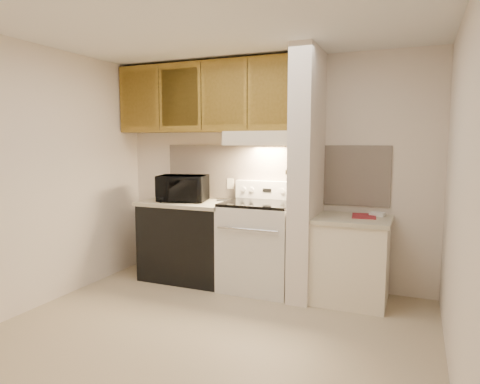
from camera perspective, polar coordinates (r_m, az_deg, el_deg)
The scene contains 50 objects.
floor at distance 3.80m, azimuth -3.75°, elevation -18.02°, with size 3.60×3.60×0.00m, color tan.
ceiling at distance 3.57m, azimuth -4.07°, elevation 21.51°, with size 3.60×3.60×0.00m, color white.
wall_back at distance 4.85m, azimuth 4.02°, elevation 2.70°, with size 3.60×0.02×2.50m, color beige.
wall_left at distance 4.56m, azimuth -24.62°, elevation 1.85°, with size 0.02×3.00×2.50m, color beige.
wall_right at distance 3.12m, azimuth 27.24°, elevation -0.25°, with size 0.02×3.00×2.50m, color beige.
backsplash at distance 4.84m, azimuth 3.97°, elevation 2.51°, with size 2.60×0.02×0.63m, color beige.
range_body at distance 4.65m, azimuth 2.57°, elevation -7.33°, with size 0.76×0.65×0.92m, color silver.
oven_window at distance 4.35m, azimuth 1.14°, elevation -7.76°, with size 0.50×0.01×0.30m, color black.
oven_handle at distance 4.27m, azimuth 0.96°, elevation -5.02°, with size 0.02×0.02×0.65m, color silver.
cooktop at distance 4.56m, azimuth 2.60°, elevation -1.53°, with size 0.74×0.64×0.03m, color black.
range_backguard at distance 4.81m, azimuth 3.77°, elevation 0.28°, with size 0.76×0.08×0.20m, color silver.
range_display at distance 4.77m, azimuth 3.61°, elevation 0.23°, with size 0.10×0.01×0.04m, color black.
range_knob_left_outer at distance 4.87m, azimuth 0.48°, elevation 0.36°, with size 0.05×0.05×0.02m, color silver.
range_knob_left_inner at distance 4.83m, azimuth 1.58°, elevation 0.31°, with size 0.05×0.05×0.02m, color silver.
range_knob_right_inner at distance 4.71m, azimuth 5.67°, elevation 0.13°, with size 0.05×0.05×0.02m, color silver.
range_knob_right_outer at distance 4.69m, azimuth 6.83°, elevation 0.07°, with size 0.05×0.05×0.02m, color silver.
dishwasher_front at distance 5.03m, azimuth -6.92°, elevation -6.60°, with size 1.00×0.63×0.87m, color black.
left_countertop at distance 4.94m, azimuth -7.00°, elevation -1.46°, with size 1.04×0.67×0.04m, color beige.
spoon_rest at distance 4.93m, azimuth -1.81°, elevation -1.10°, with size 0.22×0.07×0.02m, color black.
teal_jar at distance 5.13m, azimuth -10.33°, elevation -0.44°, with size 0.09×0.09×0.10m, color #2A675C.
outlet at distance 5.01m, azimuth -1.30°, elevation 1.12°, with size 0.08×0.01×0.12m, color #F3E6C9.
microwave at distance 4.93m, azimuth -7.65°, elevation 0.49°, with size 0.54×0.37×0.30m, color black.
partition_pillar at distance 4.37m, azimuth 8.90°, elevation 2.20°, with size 0.22×0.70×2.50m, color white.
pillar_trim at distance 4.40m, azimuth 7.44°, elevation 2.90°, with size 0.01×0.70×0.04m, color olive.
knife_strip at distance 4.35m, azimuth 7.20°, elevation 3.13°, with size 0.02×0.42×0.04m, color black.
knife_blade_a at distance 4.22m, azimuth 6.47°, elevation 1.66°, with size 0.01×0.04×0.16m, color silver.
knife_handle_a at distance 4.18m, azimuth 6.42°, elevation 3.69°, with size 0.02×0.02×0.10m, color black.
knife_blade_b at distance 4.28m, azimuth 6.71°, elevation 1.60°, with size 0.01×0.04×0.18m, color silver.
knife_handle_b at distance 4.28m, azimuth 6.80°, elevation 3.75°, with size 0.02×0.02×0.10m, color black.
knife_blade_c at distance 4.35m, azimuth 6.99°, elevation 1.55°, with size 0.01×0.04×0.20m, color silver.
knife_handle_c at distance 4.36m, azimuth 7.11°, elevation 3.80°, with size 0.02×0.02×0.10m, color black.
knife_blade_d at distance 4.45m, azimuth 7.33°, elevation 1.91°, with size 0.01×0.04×0.16m, color silver.
knife_handle_d at distance 4.42m, azimuth 7.31°, elevation 3.83°, with size 0.02×0.02×0.10m, color black.
knife_blade_e at distance 4.52m, azimuth 7.60°, elevation 1.86°, with size 0.01×0.04×0.18m, color silver.
knife_handle_e at distance 4.51m, azimuth 7.63°, elevation 3.88°, with size 0.02×0.02×0.10m, color black.
oven_mitt at distance 4.58m, azimuth 7.78°, elevation 1.59°, with size 0.03×0.09×0.22m, color gray.
right_cab_base at distance 4.44m, azimuth 14.55°, elevation -8.97°, with size 0.70×0.60×0.81m, color #F3E6C9.
right_countertop at distance 4.34m, azimuth 14.72°, elevation -3.56°, with size 0.74×0.64×0.04m, color beige.
red_folder at distance 4.42m, azimuth 16.19°, elevation -3.09°, with size 0.23×0.31×0.01m, color maroon.
white_box at distance 4.49m, azimuth 17.84°, elevation -2.83°, with size 0.14×0.09×0.04m, color white.
range_hood at distance 4.63m, azimuth 3.18°, elevation 7.16°, with size 0.78×0.44×0.15m, color #F3E6C9.
hood_lip at distance 4.43m, azimuth 2.27°, elevation 6.60°, with size 0.78×0.04×0.06m, color #F3E6C9.
upper_cabinets at distance 4.97m, azimuth -4.31°, elevation 12.43°, with size 2.18×0.33×0.77m, color olive.
cab_door_a at distance 5.25m, azimuth -13.29°, elevation 11.96°, with size 0.46×0.01×0.63m, color olive.
cab_gap_a at distance 5.10m, azimuth -10.75°, elevation 12.19°, with size 0.01×0.01×0.73m, color black.
cab_door_b at distance 4.96m, azimuth -8.05°, elevation 12.40°, with size 0.46×0.01×0.63m, color olive.
cab_gap_b at distance 4.83m, azimuth -5.20°, elevation 12.60°, with size 0.01×0.01×0.73m, color black.
cab_door_c at distance 4.71m, azimuth -2.18°, elevation 12.77°, with size 0.46×0.01×0.63m, color olive.
cab_gap_c at distance 4.60m, azimuth 0.98°, elevation 12.91°, with size 0.01×0.01×0.73m, color black.
cab_door_d at distance 4.51m, azimuth 4.29°, elevation 13.02°, with size 0.46×0.01×0.63m, color olive.
Camera 1 is at (1.54, -3.09, 1.59)m, focal length 32.00 mm.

